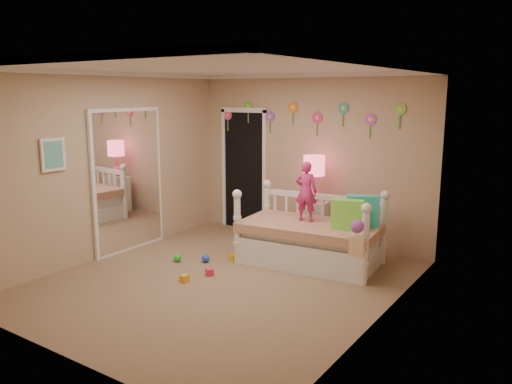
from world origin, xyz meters
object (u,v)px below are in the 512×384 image
Objects in this scene: daybed at (310,227)px; child at (306,191)px; nightstand at (313,224)px; table_lamp at (314,171)px.

child reaches higher than daybed.
nightstand is (-0.33, 0.72, -0.16)m from daybed.
table_lamp reaches higher than nightstand.
table_lamp is at bearing -81.11° from child.
nightstand is 1.00× the size of table_lamp.
table_lamp reaches higher than daybed.
daybed is 2.71× the size of nightstand.
child is 1.19× the size of nightstand.
nightstand is at bearing 92.39° from table_lamp.
daybed is 0.49m from child.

